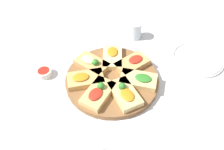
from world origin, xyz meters
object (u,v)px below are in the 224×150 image
object	(u,v)px
water_glass	(135,30)
dipping_bowl	(44,73)
plate_left	(197,59)
napkin_stack	(94,34)
serving_board	(112,79)

from	to	relation	value
water_glass	dipping_bowl	xyz separation A→B (m)	(0.47, 0.06, -0.03)
plate_left	water_glass	distance (m)	0.32
water_glass	napkin_stack	size ratio (longest dim) A/B	0.70
water_glass	napkin_stack	world-z (taller)	water_glass
serving_board	dipping_bowl	distance (m)	0.29
dipping_bowl	napkin_stack	bearing A→B (deg)	-150.59
serving_board	napkin_stack	size ratio (longest dim) A/B	3.19
serving_board	water_glass	xyz separation A→B (m)	(-0.23, -0.22, 0.03)
napkin_stack	dipping_bowl	bearing A→B (deg)	29.41
serving_board	plate_left	xyz separation A→B (m)	(-0.40, 0.05, -0.00)
napkin_stack	plate_left	bearing A→B (deg)	132.54
plate_left	dipping_bowl	bearing A→B (deg)	-18.09
water_glass	napkin_stack	bearing A→B (deg)	-30.92
serving_board	plate_left	bearing A→B (deg)	172.25
serving_board	plate_left	world-z (taller)	serving_board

